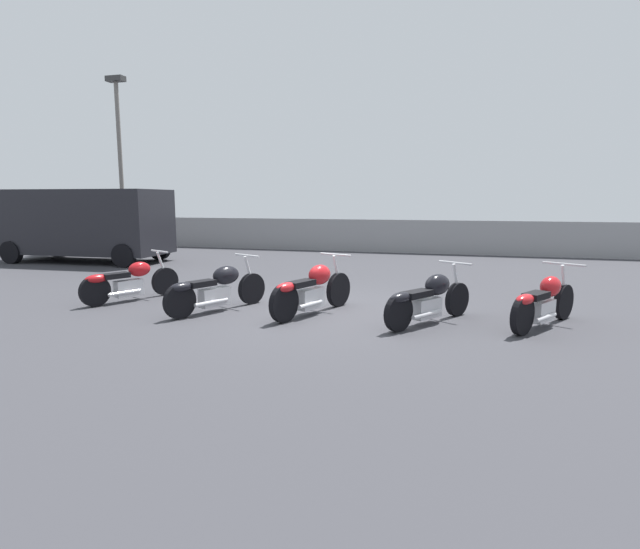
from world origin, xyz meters
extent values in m
plane|color=#38383D|center=(0.00, 0.00, 0.00)|extent=(60.00, 60.00, 0.00)
cube|color=gray|center=(0.00, 10.18, 0.62)|extent=(40.00, 0.04, 1.23)
cylinder|color=slate|center=(-10.47, 8.48, 3.21)|extent=(0.16, 0.16, 6.42)
cube|color=#333333|center=(-10.47, 8.48, 6.52)|extent=(0.70, 0.35, 0.20)
cylinder|color=black|center=(-3.49, 0.48, 0.29)|extent=(0.33, 0.57, 0.58)
cylinder|color=black|center=(-4.11, -0.86, 0.29)|extent=(0.33, 0.57, 0.58)
cube|color=silver|center=(-3.83, -0.26, 0.26)|extent=(0.41, 0.57, 0.32)
ellipsoid|color=#AD1419|center=(-3.73, -0.03, 0.61)|extent=(0.42, 0.52, 0.29)
cube|color=black|center=(-3.94, -0.49, 0.53)|extent=(0.43, 0.56, 0.10)
ellipsoid|color=#AD1419|center=(-4.09, -0.82, 0.52)|extent=(0.37, 0.48, 0.16)
cylinder|color=silver|center=(-3.53, 0.39, 0.93)|extent=(0.55, 0.28, 0.04)
cylinder|color=silver|center=(-3.51, 0.43, 0.61)|extent=(0.15, 0.24, 0.62)
cylinder|color=silver|center=(-3.79, -0.44, 0.20)|extent=(0.33, 0.61, 0.07)
cylinder|color=black|center=(-1.40, 0.14, 0.30)|extent=(0.34, 0.58, 0.59)
cylinder|color=black|center=(-2.07, -1.30, 0.30)|extent=(0.34, 0.58, 0.59)
cube|color=silver|center=(-1.77, -0.65, 0.27)|extent=(0.42, 0.60, 0.32)
ellipsoid|color=black|center=(-1.65, -0.41, 0.62)|extent=(0.49, 0.62, 0.34)
cube|color=black|center=(-1.88, -0.90, 0.54)|extent=(0.43, 0.55, 0.10)
ellipsoid|color=black|center=(-2.05, -1.25, 0.53)|extent=(0.37, 0.48, 0.16)
cylinder|color=silver|center=(-1.44, 0.05, 0.94)|extent=(0.61, 0.31, 0.04)
cylinder|color=silver|center=(-1.42, 0.09, 0.62)|extent=(0.15, 0.24, 0.63)
cylinder|color=silver|center=(-1.73, -0.85, 0.21)|extent=(0.35, 0.65, 0.07)
cylinder|color=black|center=(0.24, 0.37, 0.32)|extent=(0.32, 0.62, 0.63)
cylinder|color=black|center=(-0.32, -1.06, 0.32)|extent=(0.32, 0.62, 0.63)
cube|color=silver|center=(-0.06, -0.41, 0.28)|extent=(0.39, 0.59, 0.35)
ellipsoid|color=red|center=(0.03, -0.17, 0.67)|extent=(0.46, 0.58, 0.35)
cube|color=black|center=(-0.16, -0.66, 0.58)|extent=(0.42, 0.60, 0.10)
ellipsoid|color=red|center=(-0.30, -1.01, 0.57)|extent=(0.35, 0.48, 0.16)
cylinder|color=silver|center=(0.21, 0.28, 0.98)|extent=(0.64, 0.28, 0.04)
cylinder|color=silver|center=(0.22, 0.33, 0.65)|extent=(0.14, 0.25, 0.65)
cylinder|color=silver|center=(-0.01, -0.60, 0.22)|extent=(0.28, 0.57, 0.07)
cylinder|color=black|center=(2.38, 0.19, 0.29)|extent=(0.39, 0.54, 0.57)
cylinder|color=black|center=(1.54, -1.12, 0.29)|extent=(0.39, 0.54, 0.57)
cube|color=silver|center=(1.91, -0.53, 0.26)|extent=(0.47, 0.58, 0.32)
ellipsoid|color=black|center=(2.06, -0.31, 0.61)|extent=(0.54, 0.61, 0.35)
cube|color=black|center=(1.77, -0.76, 0.52)|extent=(0.50, 0.59, 0.10)
ellipsoid|color=black|center=(1.56, -1.08, 0.52)|extent=(0.41, 0.48, 0.16)
cylinder|color=silver|center=(2.32, 0.10, 0.92)|extent=(0.56, 0.38, 0.04)
cylinder|color=silver|center=(2.35, 0.14, 0.60)|extent=(0.17, 0.23, 0.62)
cylinder|color=silver|center=(1.93, -0.73, 0.20)|extent=(0.43, 0.62, 0.07)
cylinder|color=black|center=(4.08, 0.41, 0.29)|extent=(0.39, 0.55, 0.59)
cylinder|color=black|center=(3.31, -0.84, 0.29)|extent=(0.39, 0.55, 0.59)
cube|color=silver|center=(3.65, -0.28, 0.26)|extent=(0.45, 0.56, 0.32)
ellipsoid|color=red|center=(3.78, -0.07, 0.62)|extent=(0.48, 0.54, 0.33)
cube|color=black|center=(3.52, -0.49, 0.54)|extent=(0.46, 0.54, 0.10)
ellipsoid|color=red|center=(3.33, -0.80, 0.53)|extent=(0.40, 0.48, 0.16)
cylinder|color=silver|center=(4.03, 0.32, 0.94)|extent=(0.60, 0.39, 0.04)
cylinder|color=silver|center=(4.05, 0.37, 0.61)|extent=(0.17, 0.24, 0.63)
cylinder|color=silver|center=(3.68, -0.47, 0.20)|extent=(0.39, 0.58, 0.07)
cube|color=black|center=(-9.12, 4.82, 1.28)|extent=(5.24, 2.27, 2.00)
cube|color=black|center=(-6.56, 4.93, 1.73)|extent=(0.11, 1.85, 0.60)
cylinder|color=black|center=(-7.18, 5.88, 0.35)|extent=(0.71, 0.25, 0.70)
cylinder|color=black|center=(-7.10, 3.93, 0.35)|extent=(0.71, 0.25, 0.70)
cylinder|color=black|center=(-11.14, 5.71, 0.35)|extent=(0.71, 0.25, 0.70)
cylinder|color=black|center=(-11.05, 3.76, 0.35)|extent=(0.71, 0.25, 0.70)
camera|label=1|loc=(2.38, -8.49, 1.97)|focal=28.00mm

